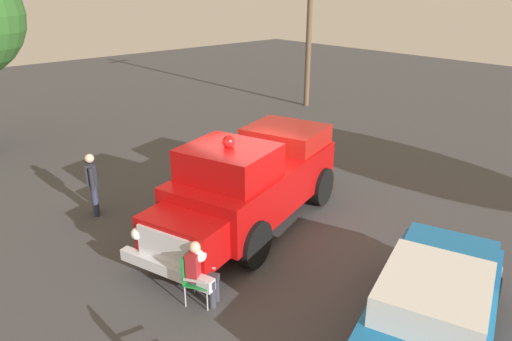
{
  "coord_description": "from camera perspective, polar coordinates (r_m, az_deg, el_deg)",
  "views": [
    {
      "loc": [
        -7.4,
        6.87,
        5.63
      ],
      "look_at": [
        0.41,
        -0.21,
        1.38
      ],
      "focal_mm": 32.62,
      "sensor_mm": 36.0,
      "label": 1
    }
  ],
  "objects": [
    {
      "name": "spectator_standing",
      "position": [
        12.58,
        -19.42,
        -1.13
      ],
      "size": [
        0.62,
        0.41,
        1.68
      ],
      "color": "#2D334C",
      "rests_on": "ground"
    },
    {
      "name": "utility_pole",
      "position": [
        22.85,
        6.55,
        17.25
      ],
      "size": [
        0.51,
        1.68,
        7.32
      ],
      "color": "brown",
      "rests_on": "ground"
    },
    {
      "name": "vintage_fire_truck",
      "position": [
        11.26,
        -0.61,
        -1.24
      ],
      "size": [
        3.85,
        6.32,
        2.59
      ],
      "color": "black",
      "rests_on": "ground"
    },
    {
      "name": "lawn_chair_near_truck",
      "position": [
        8.97,
        -7.65,
        -12.47
      ],
      "size": [
        0.68,
        0.68,
        1.02
      ],
      "color": "#B7BABF",
      "rests_on": "ground"
    },
    {
      "name": "spectator_seated",
      "position": [
        8.87,
        -6.87,
        -12.04
      ],
      "size": [
        0.65,
        0.6,
        1.29
      ],
      "color": "#383842",
      "rests_on": "ground"
    },
    {
      "name": "ground_plane",
      "position": [
        11.57,
        0.59,
        -7.18
      ],
      "size": [
        60.0,
        60.0,
        0.0
      ],
      "primitive_type": "plane",
      "color": "#424244"
    },
    {
      "name": "classic_hot_rod",
      "position": [
        8.44,
        20.96,
        -15.13
      ],
      "size": [
        3.14,
        4.72,
        1.46
      ],
      "color": "black",
      "rests_on": "ground"
    }
  ]
}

